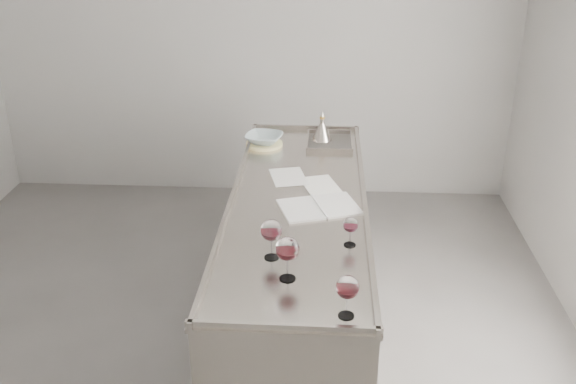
# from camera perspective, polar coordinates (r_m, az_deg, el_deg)

# --- Properties ---
(room_shell) EXTENTS (4.54, 5.04, 2.84)m
(room_shell) POSITION_cam_1_polar(r_m,az_deg,el_deg) (3.18, -8.41, 4.77)
(room_shell) COLOR #504D4B
(room_shell) RESTS_ON ground
(counter) EXTENTS (0.77, 2.42, 0.97)m
(counter) POSITION_cam_1_polar(r_m,az_deg,el_deg) (3.79, 0.83, -7.07)
(counter) COLOR #9D948D
(counter) RESTS_ON ground
(wine_glass_left) EXTENTS (0.10, 0.10, 0.20)m
(wine_glass_left) POSITION_cam_1_polar(r_m,az_deg,el_deg) (2.94, -1.49, -3.51)
(wine_glass_left) COLOR white
(wine_glass_left) RESTS_ON counter
(wine_glass_middle) EXTENTS (0.10, 0.10, 0.21)m
(wine_glass_middle) POSITION_cam_1_polar(r_m,az_deg,el_deg) (2.77, -0.05, -5.17)
(wine_glass_middle) COLOR white
(wine_glass_middle) RESTS_ON counter
(wine_glass_right) EXTENTS (0.09, 0.09, 0.18)m
(wine_glass_right) POSITION_cam_1_polar(r_m,az_deg,el_deg) (2.56, 5.30, -8.52)
(wine_glass_right) COLOR white
(wine_glass_right) RESTS_ON counter
(wine_glass_small) EXTENTS (0.07, 0.07, 0.15)m
(wine_glass_small) POSITION_cam_1_polar(r_m,az_deg,el_deg) (3.07, 5.58, -3.00)
(wine_glass_small) COLOR white
(wine_glass_small) RESTS_ON counter
(notebook) EXTENTS (0.48, 0.40, 0.02)m
(notebook) POSITION_cam_1_polar(r_m,az_deg,el_deg) (3.47, 2.79, -1.35)
(notebook) COLOR white
(notebook) RESTS_ON counter
(loose_paper_top) EXTENTS (0.26, 0.32, 0.00)m
(loose_paper_top) POSITION_cam_1_polar(r_m,az_deg,el_deg) (3.75, 2.88, 0.64)
(loose_paper_top) COLOR silver
(loose_paper_top) RESTS_ON counter
(loose_paper_under) EXTENTS (0.26, 0.32, 0.00)m
(loose_paper_under) POSITION_cam_1_polar(r_m,az_deg,el_deg) (3.85, 0.03, 1.37)
(loose_paper_under) COLOR silver
(loose_paper_under) RESTS_ON counter
(trivet) EXTENTS (0.29, 0.29, 0.02)m
(trivet) POSITION_cam_1_polar(r_m,az_deg,el_deg) (4.36, -2.13, 4.29)
(trivet) COLOR beige
(trivet) RESTS_ON counter
(ceramic_bowl) EXTENTS (0.29, 0.29, 0.06)m
(ceramic_bowl) POSITION_cam_1_polar(r_m,az_deg,el_deg) (4.35, -2.14, 4.79)
(ceramic_bowl) COLOR #97ABAF
(ceramic_bowl) RESTS_ON trivet
(wine_funnel) EXTENTS (0.14, 0.14, 0.21)m
(wine_funnel) POSITION_cam_1_polar(r_m,az_deg,el_deg) (4.45, 3.04, 5.43)
(wine_funnel) COLOR #A39991
(wine_funnel) RESTS_ON counter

